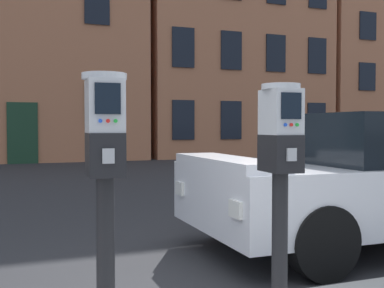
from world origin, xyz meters
The scene contains 5 objects.
parking_meter_near_kerb centered at (-0.59, -0.31, 1.11)m, with size 0.23×0.26×1.41m.
parking_meter_twin_adjacent centered at (0.39, -0.31, 1.10)m, with size 0.23×0.26×1.39m.
townhouse_cream_stone centered at (-0.08, 17.44, 5.54)m, with size 7.95×5.88×11.07m.
townhouse_brick_corner centered at (8.23, 17.82, 5.55)m, with size 8.15×6.65×11.10m.
townhouse_orange_brick centered at (16.83, 17.26, 4.53)m, with size 8.55×5.51×9.06m.
Camera 1 is at (-1.02, -2.61, 1.29)m, focal length 44.31 mm.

